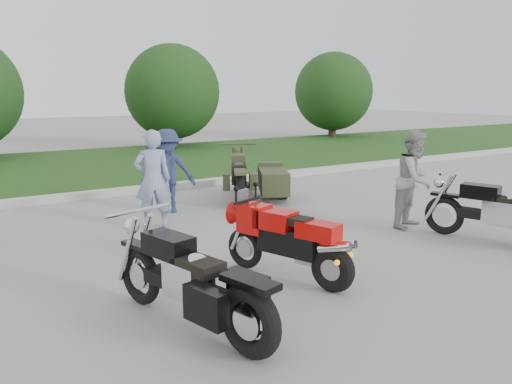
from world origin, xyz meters
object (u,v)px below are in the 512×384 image
cruiser_right (506,216)px  person_denim (168,171)px  cruiser_left (195,286)px  person_grey (415,179)px  person_stripe (153,179)px  sportbike_red (289,240)px  cruiser_sidecar (259,180)px

cruiser_right → person_denim: bearing=108.4°
cruiser_left → cruiser_right: bearing=-14.5°
cruiser_left → cruiser_right: 5.07m
cruiser_right → person_denim: person_denim is taller
person_grey → cruiser_left: bearing=179.4°
person_stripe → person_grey: size_ratio=1.01×
person_stripe → sportbike_red: bearing=113.4°
cruiser_left → person_denim: 4.87m
person_stripe → person_denim: person_stripe is taller
cruiser_sidecar → person_stripe: (-2.66, -0.94, 0.40)m
sportbike_red → cruiser_right: bearing=-29.2°
cruiser_left → person_stripe: person_stripe is taller
sportbike_red → person_denim: size_ratio=1.12×
cruiser_left → person_denim: bearing=55.9°
sportbike_red → person_grey: 3.33m
sportbike_red → cruiser_sidecar: 4.57m
cruiser_sidecar → person_grey: (1.08, -3.17, 0.39)m
sportbike_red → cruiser_left: cruiser_left is taller
cruiser_sidecar → person_denim: bearing=-150.5°
cruiser_right → cruiser_left: bearing=161.5°
cruiser_right → person_denim: (-3.48, 4.54, 0.34)m
cruiser_left → person_denim: person_denim is taller
person_denim → person_stripe: bearing=-106.6°
cruiser_left → person_stripe: (0.97, 3.70, 0.37)m
cruiser_right → person_grey: (-0.36, 1.43, 0.37)m
person_grey → person_denim: size_ratio=1.04×
cruiser_right → person_denim: size_ratio=1.39×
person_stripe → cruiser_sidecar: bearing=-147.1°
person_denim → cruiser_left: bearing=-90.8°
person_grey → person_denim: (-3.12, 3.11, -0.03)m
cruiser_sidecar → person_grey: 3.37m
cruiser_right → person_grey: size_ratio=1.34×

